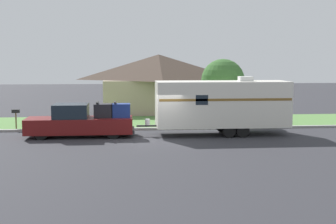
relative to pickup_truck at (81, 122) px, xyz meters
name	(u,v)px	position (x,y,z in m)	size (l,w,h in m)	color
ground_plane	(161,140)	(4.53, -1.44, -0.89)	(120.00, 120.00, 0.00)	#2D2D33
curb_strip	(156,129)	(4.53, 2.31, -0.82)	(80.00, 0.30, 0.14)	#999993
lawn_strip	(153,122)	(4.53, 5.96, -0.88)	(80.00, 7.00, 0.03)	#568442
house_across_street	(159,82)	(5.43, 12.76, 1.65)	(9.97, 6.50, 4.90)	tan
pickup_truck	(81,122)	(0.00, 0.00, 0.00)	(6.23, 2.03, 2.04)	black
travel_trailer	(222,104)	(8.30, 0.00, 0.97)	(8.99, 2.47, 3.48)	black
mailbox	(16,114)	(-4.42, 3.17, 0.11)	(0.48, 0.20, 1.30)	brown
tree_in_yard	(223,81)	(9.38, 4.97, 2.10)	(3.04, 3.04, 4.52)	brown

